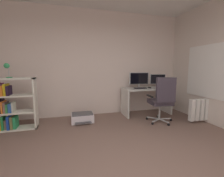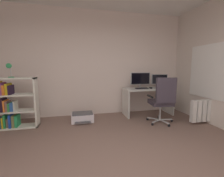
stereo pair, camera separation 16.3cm
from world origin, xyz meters
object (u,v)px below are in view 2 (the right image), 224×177
Objects in this scene: office_chair at (163,99)px; radiator at (205,111)px; printer at (83,117)px; bookshelf at (11,105)px; desk_lamp at (9,68)px; computer_mouse at (151,88)px; monitor_main at (140,79)px; keyboard at (142,88)px; monitor_secondary at (159,80)px; desk at (148,96)px.

office_chair is 1.45× the size of radiator.
office_chair reaches higher than printer.
bookshelf is 3.69× the size of desk_lamp.
computer_mouse is at bearing 136.25° from radiator.
radiator reaches higher than printer.
keyboard is (-0.03, -0.17, -0.24)m from monitor_main.
bookshelf is 1.46× the size of radiator.
monitor_main is at bearing 137.31° from radiator.
monitor_main is at bearing 81.10° from keyboard.
computer_mouse is 3.34m from bookshelf.
desk_lamp is 0.57× the size of printer.
computer_mouse is 3.35m from desk_lamp.
office_chair reaches higher than keyboard.
monitor_main is 3.10m from desk_lamp.
office_chair is (0.18, -0.88, -0.39)m from monitor_main.
monitor_secondary is at bearing 5.62° from bookshelf.
desk is at bearing 5.79° from printer.
office_chair is at bearing -9.03° from desk_lamp.
monitor_secondary is at bearing 118.37° from radiator.
desk is 2.89× the size of monitor_secondary.
office_chair is (-0.01, -0.75, 0.06)m from desk.
printer is at bearing -167.82° from computer_mouse.
monitor_secondary is at bearing 5.66° from desk_lamp.
monitor_main is 1.85m from printer.
radiator is (2.77, -0.77, 0.21)m from printer.
monitor_secondary is 1.03m from office_chair.
monitor_secondary is 0.87× the size of printer.
monitor_main is (-0.18, 0.12, 0.45)m from desk.
keyboard is at bearing -99.77° from monitor_main.
printer is (-1.83, -0.12, -0.65)m from computer_mouse.
keyboard is at bearing 3.62° from desk_lamp.
office_chair is 3.67× the size of desk_lamp.
keyboard is 1.70m from printer.
radiator is (4.23, -0.71, -0.98)m from desk_lamp.
bookshelf is 0.79m from desk_lamp.
keyboard is 1.56m from radiator.
printer is 2.88m from radiator.
desk_lamp reaches higher than office_chair.
desk_lamp reaches higher than desk.
keyboard is at bearing 4.88° from printer.
monitor_main is 0.29m from keyboard.
computer_mouse is at bearing -152.89° from monitor_secondary.
printer is (1.50, 0.06, -0.40)m from bookshelf.
keyboard is 0.65× the size of printer.
monitor_secondary is (0.59, 0.00, -0.03)m from monitor_main.
desk_lamp is at bearing 170.42° from radiator.
monitor_secondary is 3.68m from desk_lamp.
bookshelf is at bearing 171.06° from office_chair.
bookshelf reaches higher than desk.
monitor_main is 0.52× the size of bookshelf.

